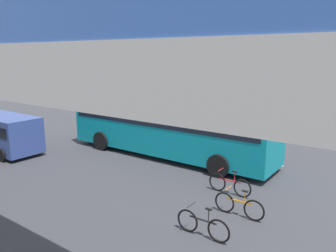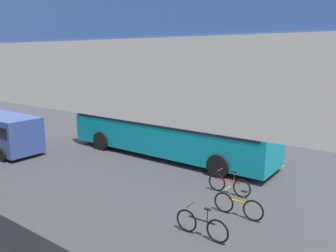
% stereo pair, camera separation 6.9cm
% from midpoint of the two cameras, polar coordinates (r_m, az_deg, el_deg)
% --- Properties ---
extents(ground, '(80.00, 80.00, 0.00)m').
position_cam_midpoint_polar(ground, '(18.74, -4.05, -4.35)').
color(ground, '#38383D').
extents(city_bus, '(11.54, 2.85, 3.15)m').
position_cam_midpoint_polar(city_bus, '(17.50, -0.21, 0.86)').
color(city_bus, '#0C8493').
rests_on(city_bus, ground).
extents(parked_van, '(4.80, 2.17, 2.05)m').
position_cam_midpoint_polar(parked_van, '(20.46, -26.31, -0.78)').
color(parked_van, '#33478C').
rests_on(parked_van, ground).
extents(bicycle_black, '(1.77, 0.44, 0.96)m').
position_cam_midpoint_polar(bicycle_black, '(10.32, 5.70, -16.41)').
color(bicycle_black, black).
rests_on(bicycle_black, ground).
extents(bicycle_orange, '(1.77, 0.44, 0.96)m').
position_cam_midpoint_polar(bicycle_orange, '(11.66, 11.77, -13.12)').
color(bicycle_orange, black).
rests_on(bicycle_orange, ground).
extents(bicycle_red, '(1.77, 0.44, 0.96)m').
position_cam_midpoint_polar(bicycle_red, '(13.31, 10.26, -9.79)').
color(bicycle_red, black).
rests_on(bicycle_red, ground).
extents(pedestrian, '(0.38, 0.38, 1.79)m').
position_cam_midpoint_polar(pedestrian, '(19.78, 3.29, -0.80)').
color(pedestrian, '#2D2D38').
rests_on(pedestrian, ground).
extents(lane_dash_leftmost, '(2.00, 0.20, 0.01)m').
position_cam_midpoint_polar(lane_dash_leftmost, '(17.53, 15.71, -5.94)').
color(lane_dash_leftmost, silver).
rests_on(lane_dash_leftmost, ground).
extents(lane_dash_left, '(2.00, 0.20, 0.01)m').
position_cam_midpoint_polar(lane_dash_left, '(19.19, 4.45, -3.95)').
color(lane_dash_left, silver).
rests_on(lane_dash_left, ground).
extents(lane_dash_centre, '(2.00, 0.20, 0.01)m').
position_cam_midpoint_polar(lane_dash_centre, '(21.47, -4.69, -2.22)').
color(lane_dash_centre, silver).
rests_on(lane_dash_centre, ground).
extents(lane_dash_right, '(2.00, 0.20, 0.01)m').
position_cam_midpoint_polar(lane_dash_right, '(24.20, -11.91, -0.81)').
color(lane_dash_right, silver).
rests_on(lane_dash_right, ground).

